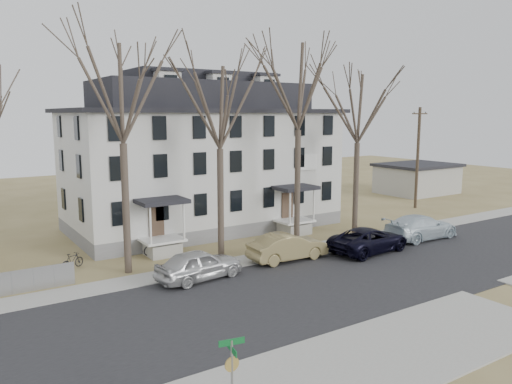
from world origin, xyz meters
TOP-DOWN VIEW (x-y plane):
  - ground at (0.00, 0.00)m, footprint 120.00×120.00m
  - main_road at (0.00, 2.00)m, footprint 120.00×10.00m
  - far_sidewalk at (0.00, 8.00)m, footprint 120.00×2.00m
  - near_sidewalk_left at (-8.00, -5.00)m, footprint 20.00×5.00m
  - yellow_curb at (5.00, 7.10)m, footprint 14.00×0.25m
  - boarding_house at (-2.00, 17.95)m, footprint 20.80×12.36m
  - distant_building at (26.00, 20.00)m, footprint 8.50×6.50m
  - tree_far_left at (-11.00, 9.80)m, footprint 8.40×8.40m
  - tree_mid_left at (-5.00, 9.80)m, footprint 7.80×7.80m
  - tree_center at (1.00, 9.80)m, footprint 9.00×9.00m
  - tree_mid_right at (6.50, 9.80)m, footprint 7.80×7.80m
  - utility_pole_far at (18.50, 14.00)m, footprint 2.00×0.28m
  - car_silver at (-8.23, 6.42)m, footprint 5.05×2.52m
  - car_tan at (-2.07, 6.74)m, footprint 5.09×1.94m
  - car_navy at (3.43, 5.35)m, footprint 5.95×3.12m
  - car_white at (9.06, 5.78)m, footprint 5.99×2.52m
  - bicycle_left at (-8.26, 12.26)m, footprint 1.93×0.78m
  - bicycle_right at (-13.52, 12.08)m, footprint 1.57×1.08m
  - street_sign at (-13.22, -5.63)m, footprint 0.77×0.77m

SIDE VIEW (x-z plane):
  - ground at x=0.00m, z-range 0.00..0.00m
  - main_road at x=0.00m, z-range -0.02..0.02m
  - far_sidewalk at x=0.00m, z-range -0.04..0.04m
  - near_sidewalk_left at x=-8.00m, z-range -0.04..0.04m
  - yellow_curb at x=5.00m, z-range -0.03..0.03m
  - bicycle_right at x=-13.52m, z-range 0.00..0.93m
  - bicycle_left at x=-8.26m, z-range 0.00..0.99m
  - car_navy at x=3.43m, z-range 0.00..1.60m
  - car_silver at x=-8.23m, z-range 0.00..1.65m
  - car_tan at x=-2.07m, z-range 0.00..1.66m
  - car_white at x=9.06m, z-range 0.00..1.73m
  - distant_building at x=26.00m, z-range 0.00..3.35m
  - street_sign at x=-13.22m, z-range 0.43..3.12m
  - utility_pole_far at x=18.50m, z-range 0.15..9.65m
  - boarding_house at x=-2.00m, z-range -0.65..11.40m
  - tree_mid_left at x=-5.00m, z-range 3.23..15.97m
  - tree_mid_right at x=6.50m, z-range 3.23..15.97m
  - tree_far_left at x=-11.00m, z-range 3.48..17.20m
  - tree_center at x=1.00m, z-range 3.73..18.43m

